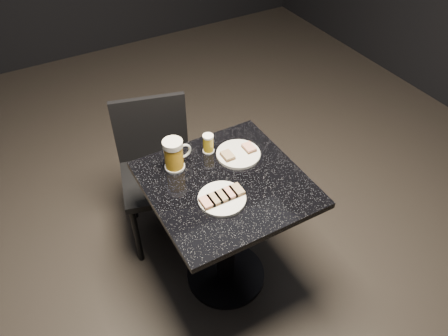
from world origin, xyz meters
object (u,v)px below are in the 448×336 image
Objects in this scene: beer_mug at (174,154)px; chair at (157,165)px; plate_small at (238,154)px; table at (226,217)px; plate_large at (222,199)px; beer_tumbler at (208,143)px.

beer_mug is 0.46m from chair.
plate_small reaches higher than table.
plate_small is 0.56m from chair.
beer_tumbler is (0.10, 0.32, 0.04)m from plate_large.
plate_large is 0.34m from beer_tumbler.
plate_large is 0.32m from beer_mug.
beer_tumbler is (0.03, 0.23, 0.29)m from table.
beer_mug is at bearing -171.90° from beer_tumbler.
plate_large is 0.24× the size of chair.
beer_mug is 0.20m from beer_tumbler.
table is 4.75× the size of beer_mug.
beer_mug is (-0.16, 0.21, 0.32)m from table.
plate_large is 2.17× the size of beer_tumbler.
beer_mug is at bearing 127.92° from table.
beer_tumbler is 0.46m from chair.
plate_large is 0.28× the size of table.
plate_small is at bearing 42.74° from table.
table is at bearing -74.55° from chair.
plate_small is 0.16m from beer_tumbler.
table is 0.55m from chair.
beer_tumbler is at bearing 8.10° from beer_mug.
plate_large is 0.27m from table.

